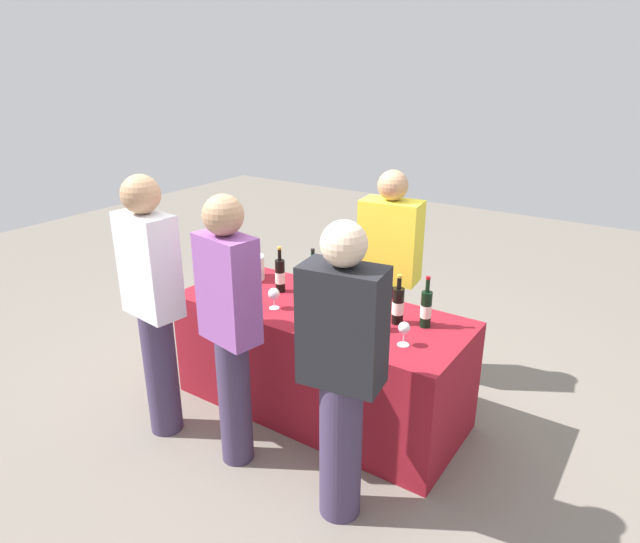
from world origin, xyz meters
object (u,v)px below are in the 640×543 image
wine_bottle_1 (313,277)px  server_pouring (389,271)px  guest_0 (153,299)px  guest_1 (230,323)px  wine_bottle_2 (398,305)px  guest_2 (342,368)px  wine_glass_3 (336,309)px  wine_glass_5 (404,329)px  wine_glass_4 (376,313)px  wine_glass_2 (325,305)px  wine_glass_1 (274,294)px  wine_glass_0 (227,280)px  ice_bucket (251,267)px  wine_bottle_3 (426,309)px  wine_bottle_0 (280,275)px

wine_bottle_1 → server_pouring: (0.34, 0.46, -0.03)m
guest_0 → guest_1: (0.57, 0.04, -0.02)m
wine_bottle_2 → guest_2: guest_2 is taller
wine_glass_3 → guest_1: (-0.33, -0.56, 0.04)m
wine_glass_3 → guest_0: (-0.90, -0.60, 0.06)m
wine_bottle_1 → wine_glass_5: 0.91m
wine_glass_4 → wine_glass_2: bearing=-171.7°
wine_glass_4 → wine_glass_5: wine_glass_4 is taller
guest_0 → wine_bottle_1: bearing=67.7°
wine_glass_1 → guest_1: bearing=-77.2°
wine_glass_0 → wine_glass_1: wine_glass_1 is taller
ice_bucket → server_pouring: bearing=29.9°
wine_glass_1 → guest_2: 1.01m
wine_bottle_3 → guest_0: guest_0 is taller
wine_glass_0 → ice_bucket: size_ratio=0.69×
server_pouring → wine_bottle_3: bearing=127.4°
wine_glass_5 → guest_0: guest_0 is taller
wine_glass_1 → wine_glass_4: bearing=7.7°
wine_bottle_3 → wine_glass_2: bearing=-155.1°
wine_bottle_0 → guest_2: (0.99, -0.79, -0.01)m
wine_bottle_0 → guest_2: 1.27m
wine_glass_3 → guest_2: 0.70m
wine_glass_3 → wine_glass_5: (0.45, -0.01, -0.00)m
wine_bottle_3 → guest_2: (-0.06, -0.85, -0.00)m
guest_0 → wine_glass_5: bearing=30.2°
wine_glass_2 → wine_glass_3: wine_glass_3 is taller
wine_glass_5 → wine_glass_1: bearing=-179.1°
wine_glass_1 → wine_glass_4: wine_glass_4 is taller
wine_glass_3 → guest_1: size_ratio=0.09×
wine_bottle_0 → wine_glass_4: size_ratio=2.11×
wine_glass_1 → wine_glass_2: size_ratio=1.04×
wine_bottle_1 → ice_bucket: bearing=-176.5°
server_pouring → guest_1: size_ratio=0.97×
ice_bucket → guest_2: 1.57m
guest_2 → wine_bottle_1: bearing=122.9°
wine_glass_2 → server_pouring: server_pouring is taller
wine_bottle_0 → wine_bottle_3: size_ratio=1.01×
wine_glass_1 → server_pouring: size_ratio=0.09×
wine_glass_4 → wine_glass_0: bearing=-176.4°
guest_0 → guest_2: bearing=7.9°
wine_bottle_0 → wine_bottle_2: size_ratio=1.03×
wine_bottle_2 → wine_glass_1: 0.79m
wine_bottle_1 → wine_glass_0: (-0.48, -0.33, -0.02)m
wine_bottle_0 → wine_glass_1: (0.14, -0.24, -0.02)m
wine_glass_2 → wine_glass_1: bearing=-172.8°
wine_glass_4 → guest_2: size_ratio=0.10×
guest_0 → wine_glass_2: bearing=44.2°
wine_glass_3 → ice_bucket: (-0.92, 0.29, -0.01)m
wine_bottle_0 → wine_bottle_1: size_ratio=1.02×
wine_glass_5 → wine_glass_0: bearing=179.7°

